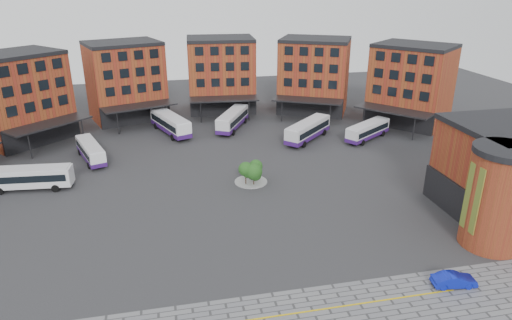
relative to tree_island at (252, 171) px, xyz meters
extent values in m
plane|color=#28282B|center=(-2.10, -11.52, -1.79)|extent=(160.00, 160.00, 0.00)
cube|color=gold|center=(-0.10, -25.52, -1.76)|extent=(26.00, 0.15, 0.02)
cube|color=brown|center=(-33.55, 25.41, 5.21)|extent=(16.35, 16.13, 14.00)
cube|color=black|center=(-30.30, 21.80, 0.21)|extent=(10.00, 9.07, 4.00)
cube|color=black|center=(-33.55, 25.41, 12.51)|extent=(16.55, 16.35, 0.60)
cube|color=black|center=(-30.17, 21.65, 7.41)|extent=(8.60, 7.77, 8.00)
cube|color=black|center=(-28.73, 20.06, 2.21)|extent=(12.61, 11.97, 0.25)
cylinder|color=black|center=(-30.91, 15.67, 0.21)|extent=(0.20, 0.20, 4.00)
cylinder|color=black|center=(-24.15, 21.76, 0.21)|extent=(0.20, 0.20, 4.00)
cube|color=brown|center=(-17.40, 34.92, 5.21)|extent=(15.55, 13.69, 14.00)
cube|color=black|center=(-15.82, 30.33, 0.21)|extent=(12.45, 4.71, 4.00)
cube|color=black|center=(-17.40, 34.92, 12.51)|extent=(15.65, 13.97, 0.60)
cube|color=black|center=(-15.76, 30.14, 7.41)|extent=(10.87, 3.87, 8.00)
cube|color=black|center=(-15.06, 28.11, 2.21)|extent=(13.72, 8.39, 0.25)
cylinder|color=black|center=(-18.77, 24.93, 0.21)|extent=(0.20, 0.20, 4.00)
cylinder|color=black|center=(-10.17, 27.89, 0.21)|extent=(0.20, 0.20, 4.00)
cube|color=brown|center=(1.18, 37.37, 5.21)|extent=(13.67, 10.88, 14.00)
cube|color=black|center=(0.84, 32.53, 0.21)|extent=(13.00, 1.41, 4.00)
cube|color=black|center=(1.18, 37.37, 12.51)|extent=(13.69, 11.18, 0.60)
cube|color=black|center=(0.83, 32.33, 7.41)|extent=(11.42, 0.95, 8.00)
cube|color=black|center=(0.68, 30.18, 2.21)|extent=(13.28, 5.30, 0.25)
cylinder|color=black|center=(-3.99, 28.70, 0.21)|extent=(0.20, 0.20, 4.00)
cylinder|color=black|center=(5.09, 28.07, 0.21)|extent=(0.20, 0.20, 4.00)
cube|color=brown|center=(19.24, 32.36, 5.21)|extent=(16.12, 14.81, 14.00)
cube|color=black|center=(17.04, 28.04, 0.21)|extent=(11.81, 6.35, 4.00)
cube|color=black|center=(19.24, 32.36, 12.51)|extent=(16.26, 15.08, 0.60)
cube|color=black|center=(16.94, 27.86, 7.41)|extent=(10.26, 5.33, 8.00)
cube|color=black|center=(15.97, 25.94, 2.21)|extent=(13.58, 9.82, 0.25)
cylinder|color=black|center=(11.10, 26.40, 0.21)|extent=(0.20, 0.20, 4.00)
cylinder|color=black|center=(19.21, 22.27, 0.21)|extent=(0.20, 0.20, 4.00)
cube|color=brown|center=(33.90, 20.69, 5.21)|extent=(16.02, 16.39, 14.00)
cube|color=black|center=(30.19, 17.57, 0.21)|extent=(8.74, 10.28, 4.00)
cube|color=black|center=(33.90, 20.69, 12.51)|extent=(16.25, 16.58, 0.60)
cube|color=black|center=(30.04, 17.44, 7.41)|extent=(7.47, 8.86, 8.00)
cube|color=black|center=(28.39, 16.06, 2.21)|extent=(11.73, 12.79, 0.25)
cylinder|color=black|center=(24.08, 18.39, 0.21)|extent=(0.20, 0.20, 4.00)
cylinder|color=black|center=(29.93, 11.42, 0.21)|extent=(0.20, 0.20, 4.00)
cube|color=black|center=(20.80, -13.52, 0.21)|extent=(0.40, 12.00, 4.00)
cylinder|color=brown|center=(20.90, -19.52, 3.21)|extent=(6.00, 6.00, 10.00)
cylinder|color=black|center=(20.90, -19.52, 8.51)|extent=(6.40, 6.40, 0.60)
cube|color=#BD5216|center=(18.00, -19.52, 3.71)|extent=(0.12, 2.20, 7.00)
cylinder|color=gray|center=(-0.10, 0.48, -1.73)|extent=(4.40, 4.40, 0.12)
cylinder|color=#332114|center=(-0.90, -0.12, -1.00)|extent=(0.14, 0.14, 1.58)
sphere|color=#214C19|center=(-0.90, -0.12, 0.42)|extent=(1.94, 1.94, 1.94)
sphere|color=#214C19|center=(-0.70, -0.27, -0.06)|extent=(1.35, 1.35, 1.35)
cylinder|color=#332114|center=(0.70, 1.08, -1.08)|extent=(0.14, 0.14, 1.42)
sphere|color=#214C19|center=(0.70, 1.08, 0.19)|extent=(1.84, 1.84, 1.84)
sphere|color=#214C19|center=(0.90, 0.93, -0.23)|extent=(1.29, 1.29, 1.29)
cylinder|color=#332114|center=(0.10, -0.52, -1.10)|extent=(0.14, 0.14, 1.38)
sphere|color=#214C19|center=(0.10, -0.52, 0.14)|extent=(2.23, 2.23, 2.23)
sphere|color=#214C19|center=(0.30, -0.67, -0.27)|extent=(1.56, 1.56, 1.56)
cube|color=silver|center=(-28.49, 4.24, -0.07)|extent=(10.83, 3.36, 2.37)
cube|color=black|center=(-28.49, 4.24, 0.10)|extent=(9.98, 3.34, 0.92)
cube|color=silver|center=(-28.49, 4.24, 1.16)|extent=(10.39, 3.22, 0.12)
cylinder|color=black|center=(-31.77, 5.75, -1.31)|extent=(0.99, 0.38, 0.97)
cylinder|color=black|center=(-25.20, 2.73, -1.31)|extent=(0.99, 0.38, 0.97)
cylinder|color=black|center=(-24.98, 5.14, -1.31)|extent=(0.99, 0.38, 0.97)
cube|color=white|center=(-21.98, 13.19, -0.21)|extent=(5.34, 9.97, 2.18)
cube|color=black|center=(-21.98, 13.19, -0.06)|extent=(5.14, 9.25, 0.84)
cube|color=silver|center=(-21.98, 13.19, 0.92)|extent=(5.13, 9.57, 0.11)
cube|color=black|center=(-23.56, 17.71, -0.01)|extent=(1.82, 0.74, 0.98)
cube|color=#3B1767|center=(-21.98, 13.19, -0.99)|extent=(5.39, 10.02, 0.62)
cylinder|color=black|center=(-24.06, 15.77, -1.35)|extent=(0.55, 0.93, 0.89)
cylinder|color=black|center=(-21.97, 16.51, -1.35)|extent=(0.55, 0.93, 0.89)
cylinder|color=black|center=(-21.99, 9.87, -1.35)|extent=(0.55, 0.93, 0.89)
cylinder|color=black|center=(-19.89, 10.60, -1.35)|extent=(0.55, 0.93, 0.89)
cube|color=white|center=(-9.82, 23.62, 0.11)|extent=(6.75, 11.96, 2.62)
cube|color=black|center=(-9.82, 23.62, 0.30)|extent=(6.47, 11.10, 1.02)
cube|color=silver|center=(-9.82, 23.62, 1.47)|extent=(6.48, 11.48, 0.13)
cube|color=black|center=(-11.91, 29.02, 0.35)|extent=(2.17, 0.93, 1.18)
cube|color=#3B1767|center=(-9.82, 23.62, -0.83)|extent=(6.80, 12.01, 0.75)
cylinder|color=black|center=(-12.43, 26.65, -1.26)|extent=(0.69, 1.11, 1.07)
cylinder|color=black|center=(-9.94, 27.62, -1.26)|extent=(0.69, 1.11, 1.07)
cylinder|color=black|center=(-9.71, 19.62, -1.26)|extent=(0.69, 1.11, 1.07)
cylinder|color=black|center=(-7.21, 20.58, -1.26)|extent=(0.69, 1.11, 1.07)
cube|color=silver|center=(1.27, 24.00, 0.02)|extent=(7.44, 11.16, 2.51)
cube|color=black|center=(1.27, 24.00, 0.20)|extent=(7.08, 10.39, 0.97)
cube|color=silver|center=(1.27, 24.00, 1.33)|extent=(7.15, 10.72, 0.12)
cube|color=black|center=(3.81, 28.91, 0.25)|extent=(1.98, 1.11, 1.12)
cube|color=#3B1767|center=(1.27, 24.00, -0.87)|extent=(7.50, 11.22, 0.72)
cylinder|color=black|center=(1.79, 27.79, -1.28)|extent=(0.74, 1.05, 1.02)
cylinder|color=black|center=(4.06, 26.61, -1.28)|extent=(0.74, 1.05, 1.02)
cylinder|color=black|center=(-1.52, 21.40, -1.28)|extent=(0.74, 1.05, 1.02)
cylinder|color=black|center=(0.75, 20.22, -1.28)|extent=(0.74, 1.05, 1.02)
cube|color=silver|center=(12.66, 15.29, 0.05)|extent=(10.00, 9.82, 2.54)
cube|color=black|center=(12.66, 15.29, 0.23)|extent=(9.39, 9.22, 0.99)
cube|color=silver|center=(12.66, 15.29, 1.37)|extent=(9.60, 9.42, 0.12)
cube|color=black|center=(16.68, 19.20, 0.28)|extent=(1.62, 1.67, 1.14)
cube|color=#3B1767|center=(12.66, 15.29, -0.86)|extent=(10.06, 9.87, 0.73)
cylinder|color=black|center=(14.38, 18.77, -1.27)|extent=(0.96, 0.95, 1.04)
cylinder|color=black|center=(16.18, 16.91, -1.27)|extent=(0.96, 0.95, 1.04)
cylinder|color=black|center=(9.13, 13.68, -1.27)|extent=(0.96, 0.95, 1.04)
cylinder|color=black|center=(10.94, 11.81, -1.27)|extent=(0.96, 0.95, 1.04)
cube|color=silver|center=(22.64, 13.47, -0.15)|extent=(9.73, 7.62, 2.27)
cube|color=black|center=(22.64, 13.47, 0.01)|extent=(9.09, 7.22, 0.88)
cube|color=silver|center=(22.64, 13.47, 1.03)|extent=(9.34, 7.32, 0.11)
cube|color=black|center=(26.78, 16.27, 0.06)|extent=(1.20, 1.70, 1.02)
cube|color=#3B1767|center=(22.64, 13.47, -0.96)|extent=(9.78, 7.68, 0.65)
cylinder|color=black|center=(24.69, 16.26, -1.33)|extent=(0.92, 0.75, 0.93)
cylinder|color=black|center=(25.99, 14.34, -1.33)|extent=(0.92, 0.75, 0.93)
cylinder|color=black|center=(19.30, 12.61, -1.33)|extent=(0.92, 0.75, 0.93)
cylinder|color=black|center=(20.60, 10.69, -1.33)|extent=(0.92, 0.75, 0.93)
imported|color=#0D1CB4|center=(13.21, -24.99, -1.15)|extent=(4.06, 1.86, 1.29)
camera|label=1|loc=(-10.97, -54.15, 23.89)|focal=32.00mm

